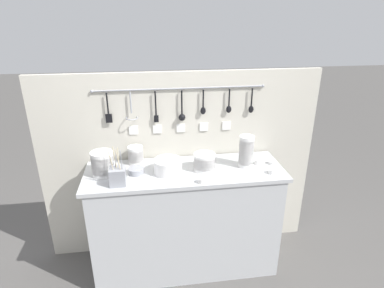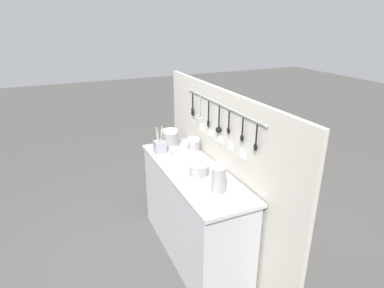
{
  "view_description": "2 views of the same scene",
  "coord_description": "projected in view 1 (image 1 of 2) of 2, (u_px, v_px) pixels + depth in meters",
  "views": [
    {
      "loc": [
        -0.26,
        -2.19,
        2.05
      ],
      "look_at": [
        0.05,
        -0.0,
        1.13
      ],
      "focal_mm": 30.0,
      "sensor_mm": 36.0,
      "label": 1
    },
    {
      "loc": [
        2.4,
        -1.09,
        2.2
      ],
      "look_at": [
        0.04,
        -0.03,
        1.18
      ],
      "focal_mm": 30.0,
      "sensor_mm": 36.0,
      "label": 2
    }
  ],
  "objects": [
    {
      "name": "counter",
      "position": [
        185.0,
        219.0,
        2.65
      ],
      "size": [
        1.53,
        0.52,
        0.92
      ],
      "color": "#B7BABC",
      "rests_on": "ground"
    },
    {
      "name": "back_wall",
      "position": [
        181.0,
        165.0,
        2.78
      ],
      "size": [
        2.33,
        0.11,
        1.62
      ],
      "color": "beige",
      "rests_on": "ground"
    },
    {
      "name": "bowl_stack_tall_left",
      "position": [
        136.0,
        155.0,
        2.56
      ],
      "size": [
        0.12,
        0.12,
        0.14
      ],
      "color": "white",
      "rests_on": "counter"
    },
    {
      "name": "cutlery_caddy",
      "position": [
        118.0,
        176.0,
        2.25
      ],
      "size": [
        0.11,
        0.11,
        0.28
      ],
      "color": "#93969E",
      "rests_on": "counter"
    },
    {
      "name": "ground_plane",
      "position": [
        186.0,
        263.0,
        2.83
      ],
      "size": [
        20.0,
        20.0,
        0.0
      ],
      "primitive_type": "plane",
      "color": "#514F4C"
    },
    {
      "name": "cup_edge_far",
      "position": [
        201.0,
        181.0,
        2.28
      ],
      "size": [
        0.05,
        0.05,
        0.04
      ],
      "color": "white",
      "rests_on": "counter"
    },
    {
      "name": "steel_mixing_bowl",
      "position": [
        136.0,
        171.0,
        2.42
      ],
      "size": [
        0.12,
        0.12,
        0.04
      ],
      "color": "#93969E",
      "rests_on": "counter"
    },
    {
      "name": "bowl_stack_nested_right",
      "position": [
        103.0,
        163.0,
        2.37
      ],
      "size": [
        0.16,
        0.16,
        0.19
      ],
      "color": "white",
      "rests_on": "counter"
    },
    {
      "name": "bowl_stack_wide_centre",
      "position": [
        204.0,
        162.0,
        2.46
      ],
      "size": [
        0.17,
        0.17,
        0.13
      ],
      "color": "white",
      "rests_on": "counter"
    },
    {
      "name": "plate_stack",
      "position": [
        168.0,
        166.0,
        2.42
      ],
      "size": [
        0.21,
        0.21,
        0.11
      ],
      "color": "white",
      "rests_on": "counter"
    },
    {
      "name": "cup_centre",
      "position": [
        258.0,
        162.0,
        2.57
      ],
      "size": [
        0.05,
        0.05,
        0.04
      ],
      "color": "white",
      "rests_on": "counter"
    },
    {
      "name": "cup_edge_near",
      "position": [
        272.0,
        171.0,
        2.42
      ],
      "size": [
        0.05,
        0.05,
        0.04
      ],
      "color": "white",
      "rests_on": "counter"
    },
    {
      "name": "cup_beside_plates",
      "position": [
        272.0,
        162.0,
        2.57
      ],
      "size": [
        0.05,
        0.05,
        0.04
      ],
      "color": "white",
      "rests_on": "counter"
    },
    {
      "name": "bowl_stack_back_corner",
      "position": [
        246.0,
        151.0,
        2.49
      ],
      "size": [
        0.11,
        0.11,
        0.25
      ],
      "color": "white",
      "rests_on": "counter"
    }
  ]
}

